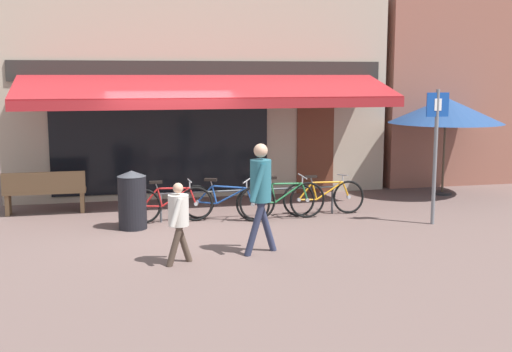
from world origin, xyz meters
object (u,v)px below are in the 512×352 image
object	(u,v)px
park_bench	(45,191)
litter_bin	(132,200)
parking_sign	(436,143)
pedestrian_child	(179,215)
cafe_parasol	(446,111)
bicycle_blue	(225,202)
bicycle_green	(282,200)
pedestrian_adult	(261,186)
bicycle_orange	(324,197)
bicycle_red	(170,204)

from	to	relation	value
park_bench	litter_bin	bearing A→B (deg)	-45.13
parking_sign	park_bench	world-z (taller)	parking_sign
pedestrian_child	cafe_parasol	bearing A→B (deg)	-152.84
bicycle_blue	bicycle_green	xyz separation A→B (m)	(1.10, -0.20, 0.02)
pedestrian_child	bicycle_blue	bearing A→B (deg)	-118.76
pedestrian_adult	cafe_parasol	size ratio (longest dim) A/B	0.67
pedestrian_adult	bicycle_orange	bearing A→B (deg)	-130.06
cafe_parasol	park_bench	xyz separation A→B (m)	(-8.89, -0.10, -1.50)
bicycle_green	litter_bin	world-z (taller)	litter_bin
bicycle_green	park_bench	size ratio (longest dim) A/B	1.08
parking_sign	bicycle_red	bearing A→B (deg)	165.06
litter_bin	parking_sign	xyz separation A→B (m)	(5.50, -0.92, 1.00)
bicycle_red	parking_sign	world-z (taller)	parking_sign
parking_sign	park_bench	size ratio (longest dim) A/B	1.57
bicycle_green	cafe_parasol	distance (m)	4.95
bicycle_blue	pedestrian_child	xyz separation A→B (m)	(-1.18, -2.69, 0.37)
cafe_parasol	parking_sign	bearing A→B (deg)	-122.42
bicycle_red	litter_bin	world-z (taller)	litter_bin
bicycle_blue	parking_sign	xyz separation A→B (m)	(3.75, -1.22, 1.17)
bicycle_green	litter_bin	xyz separation A→B (m)	(-2.85, -0.10, 0.15)
bicycle_green	park_bench	bearing A→B (deg)	159.60
bicycle_red	litter_bin	xyz separation A→B (m)	(-0.70, -0.36, 0.18)
bicycle_red	bicycle_orange	bearing A→B (deg)	-0.27
pedestrian_child	litter_bin	bearing A→B (deg)	-81.66
parking_sign	pedestrian_child	bearing A→B (deg)	-163.33
cafe_parasol	park_bench	size ratio (longest dim) A/B	1.63
pedestrian_child	park_bench	bearing A→B (deg)	-66.48
bicycle_blue	cafe_parasol	bearing A→B (deg)	41.19
bicycle_orange	pedestrian_child	bearing A→B (deg)	-141.83
pedestrian_adult	pedestrian_child	distance (m)	1.38
bicycle_blue	parking_sign	size ratio (longest dim) A/B	0.64
bicycle_orange	cafe_parasol	xyz separation A→B (m)	(3.45, 1.47, 1.60)
bicycle_blue	bicycle_orange	size ratio (longest dim) A/B	0.93
bicycle_green	litter_bin	bearing A→B (deg)	-178.92
bicycle_orange	park_bench	size ratio (longest dim) A/B	1.08
pedestrian_child	litter_bin	world-z (taller)	pedestrian_child
bicycle_red	bicycle_green	xyz separation A→B (m)	(2.15, -0.26, 0.02)
bicycle_blue	bicycle_orange	distance (m)	2.02
bicycle_red	bicycle_blue	bearing A→B (deg)	-3.24
bicycle_green	cafe_parasol	size ratio (longest dim) A/B	0.66
bicycle_blue	cafe_parasol	size ratio (longest dim) A/B	0.62
parking_sign	park_bench	bearing A→B (deg)	159.91
pedestrian_adult	park_bench	xyz separation A→B (m)	(-3.54, 3.81, -0.61)
pedestrian_child	bicycle_red	bearing A→B (deg)	-97.82
bicycle_green	park_bench	distance (m)	4.79
pedestrian_child	parking_sign	bearing A→B (deg)	-168.38
litter_bin	cafe_parasol	distance (m)	7.58
pedestrian_adult	parking_sign	world-z (taller)	parking_sign
parking_sign	pedestrian_adult	bearing A→B (deg)	-161.76
bicycle_blue	bicycle_green	world-z (taller)	bicycle_green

